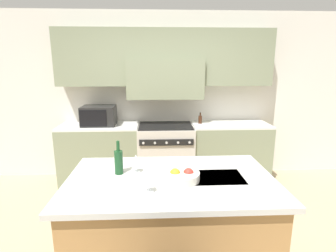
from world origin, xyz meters
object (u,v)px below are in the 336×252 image
object	(u,v)px
range_stove	(166,153)
fruit_bowl	(182,176)
oil_bottle_on_counter	(200,119)
wine_glass_near	(149,178)
wine_bottle	(119,161)
microwave	(99,116)
wine_glass_far	(136,160)

from	to	relation	value
range_stove	fruit_bowl	xyz separation A→B (m)	(0.05, -2.02, 0.51)
oil_bottle_on_counter	fruit_bowl	bearing A→B (deg)	-103.60
wine_glass_near	wine_bottle	bearing A→B (deg)	127.22
microwave	wine_bottle	xyz separation A→B (m)	(0.56, -1.88, -0.04)
range_stove	wine_glass_near	size ratio (longest dim) A/B	5.78
fruit_bowl	wine_glass_far	bearing A→B (deg)	154.08
wine_glass_far	fruit_bowl	bearing A→B (deg)	-25.92
microwave	fruit_bowl	world-z (taller)	microwave
microwave	wine_bottle	distance (m)	1.96
range_stove	wine_glass_far	world-z (taller)	wine_glass_far
range_stove	microwave	world-z (taller)	microwave
wine_glass_far	wine_glass_near	bearing A→B (deg)	-72.52
range_stove	wine_glass_near	bearing A→B (deg)	-95.47
microwave	wine_glass_far	size ratio (longest dim) A/B	3.12
fruit_bowl	wine_bottle	bearing A→B (deg)	163.37
wine_glass_far	oil_bottle_on_counter	distance (m)	2.09
wine_bottle	wine_glass_near	distance (m)	0.44
wine_glass_near	wine_glass_far	world-z (taller)	same
range_stove	microwave	size ratio (longest dim) A/B	1.85
range_stove	oil_bottle_on_counter	world-z (taller)	oil_bottle_on_counter
microwave	oil_bottle_on_counter	distance (m)	1.60
fruit_bowl	oil_bottle_on_counter	distance (m)	2.14
microwave	oil_bottle_on_counter	bearing A→B (deg)	1.54
wine_bottle	fruit_bowl	xyz separation A→B (m)	(0.53, -0.16, -0.07)
oil_bottle_on_counter	wine_bottle	bearing A→B (deg)	-118.33
wine_glass_far	oil_bottle_on_counter	xyz separation A→B (m)	(0.89, 1.90, -0.04)
wine_glass_far	range_stove	bearing A→B (deg)	79.76
fruit_bowl	oil_bottle_on_counter	world-z (taller)	oil_bottle_on_counter
wine_glass_near	wine_glass_far	xyz separation A→B (m)	(-0.12, 0.38, 0.00)
microwave	oil_bottle_on_counter	world-z (taller)	microwave
wine_glass_near	oil_bottle_on_counter	world-z (taller)	oil_bottle_on_counter
wine_glass_near	oil_bottle_on_counter	xyz separation A→B (m)	(0.77, 2.28, -0.04)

